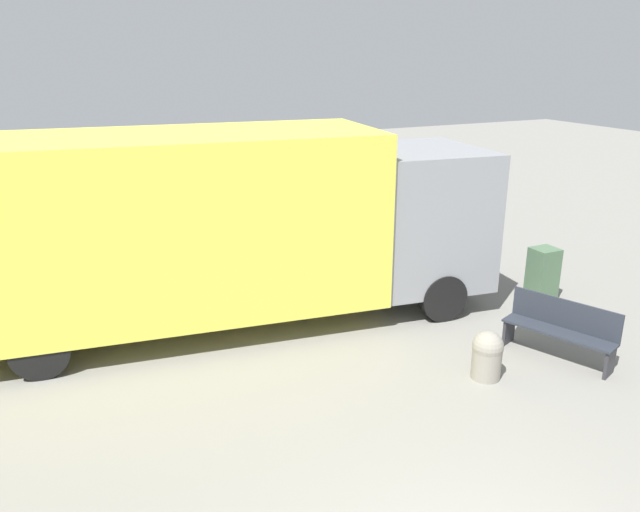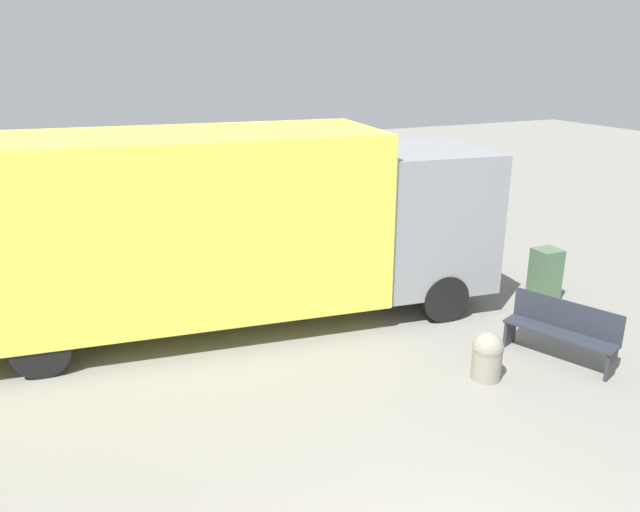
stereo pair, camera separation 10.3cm
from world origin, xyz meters
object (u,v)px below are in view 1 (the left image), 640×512
Objects in this scene: delivery_truck at (219,223)px; park_bench at (561,328)px; utility_box at (543,274)px; bollard_near_bench at (487,354)px.

delivery_truck is 5.78m from park_bench.
park_bench is at bearing -31.78° from delivery_truck.
park_bench is 2.48m from utility_box.
park_bench is at bearing -127.87° from utility_box.
utility_box reaches higher than bollard_near_bench.
park_bench reaches higher than bollard_near_bench.
park_bench is 2.37× the size of bollard_near_bench.
park_bench is 1.70× the size of utility_box.
utility_box is at bearing -59.29° from park_bench.
bollard_near_bench is at bearing -43.53° from delivery_truck.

